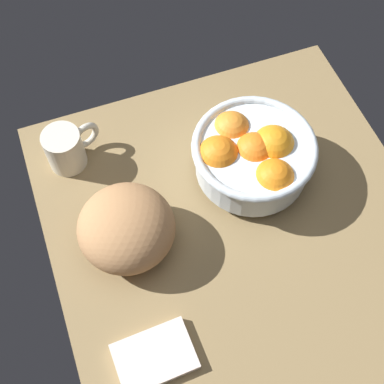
{
  "coord_description": "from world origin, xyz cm",
  "views": [
    {
      "loc": [
        -21.66,
        -36.06,
        84.47
      ],
      "look_at": [
        -6.35,
        5.83,
        5.0
      ],
      "focal_mm": 49.47,
      "sensor_mm": 36.0,
      "label": 1
    }
  ],
  "objects_px": {
    "napkin_folded": "(155,357)",
    "mug": "(66,148)",
    "fruit_bowl": "(252,155)",
    "bread_loaf": "(126,228)"
  },
  "relations": [
    {
      "from": "napkin_folded",
      "to": "mug",
      "type": "relative_size",
      "value": 1.13
    },
    {
      "from": "fruit_bowl",
      "to": "napkin_folded",
      "type": "height_order",
      "value": "fruit_bowl"
    },
    {
      "from": "mug",
      "to": "bread_loaf",
      "type": "bearing_deg",
      "value": -74.1
    },
    {
      "from": "bread_loaf",
      "to": "mug",
      "type": "relative_size",
      "value": 1.52
    },
    {
      "from": "bread_loaf",
      "to": "napkin_folded",
      "type": "relative_size",
      "value": 1.35
    },
    {
      "from": "napkin_folded",
      "to": "bread_loaf",
      "type": "bearing_deg",
      "value": 84.25
    },
    {
      "from": "bread_loaf",
      "to": "mug",
      "type": "height_order",
      "value": "bread_loaf"
    },
    {
      "from": "fruit_bowl",
      "to": "napkin_folded",
      "type": "xyz_separation_m",
      "value": [
        -0.27,
        -0.26,
        -0.05
      ]
    },
    {
      "from": "bread_loaf",
      "to": "napkin_folded",
      "type": "height_order",
      "value": "bread_loaf"
    },
    {
      "from": "bread_loaf",
      "to": "napkin_folded",
      "type": "xyz_separation_m",
      "value": [
        -0.02,
        -0.2,
        -0.05
      ]
    }
  ]
}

